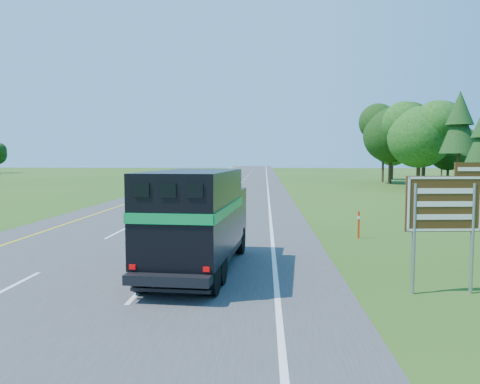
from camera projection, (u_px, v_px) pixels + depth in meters
The scene contains 8 objects.
ground at pixel (43, 312), 10.92m from camera, with size 300.00×300.00×0.00m, color #234813.
road at pixel (225, 185), 60.71m from camera, with size 15.00×260.00×0.04m, color #38383A.
lane_markings at pixel (225, 185), 60.71m from camera, with size 11.15×260.00×0.01m.
horse_truck at pixel (198, 218), 14.56m from camera, with size 2.78×7.32×3.18m.
white_suv at pixel (202, 178), 60.82m from camera, with size 2.92×6.33×1.76m, color silver.
far_car at pixel (231, 169), 117.11m from camera, with size 1.65×4.10×1.40m, color silver.
exit_sign at pixel (446, 209), 12.25m from camera, with size 2.05×0.24×3.48m.
delineator at pixel (359, 224), 20.82m from camera, with size 0.10×0.06×1.22m.
Camera 1 is at (5.17, -10.42, 3.62)m, focal length 35.00 mm.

